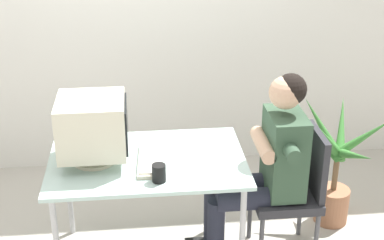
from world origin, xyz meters
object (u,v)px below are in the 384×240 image
object	(u,v)px
desk	(148,168)
crt_monitor	(93,126)
person_seated	(266,162)
keyboard	(150,160)
desk_mug	(159,173)
office_chair	(295,187)
potted_plant	(336,172)

from	to	relation	value
desk	crt_monitor	world-z (taller)	crt_monitor
desk	crt_monitor	xyz separation A→B (m)	(-0.32, 0.01, 0.30)
desk	person_seated	size ratio (longest dim) A/B	0.95
keyboard	desk_mug	world-z (taller)	desk_mug
keyboard	person_seated	distance (m)	0.72
office_chair	desk_mug	xyz separation A→B (m)	(-0.88, -0.24, 0.29)
person_seated	desk_mug	xyz separation A→B (m)	(-0.68, -0.24, 0.10)
office_chair	potted_plant	bearing A→B (deg)	38.34
crt_monitor	desk_mug	distance (m)	0.50
potted_plant	desk	bearing A→B (deg)	-167.96
desk	person_seated	bearing A→B (deg)	-2.21
person_seated	potted_plant	distance (m)	0.73
desk	desk_mug	xyz separation A→B (m)	(0.06, -0.27, 0.12)
potted_plant	desk_mug	size ratio (longest dim) A/B	8.88
keyboard	person_seated	bearing A→B (deg)	0.84
desk	person_seated	xyz separation A→B (m)	(0.74, -0.03, 0.01)
crt_monitor	potted_plant	size ratio (longest dim) A/B	0.44
desk	potted_plant	distance (m)	1.39
crt_monitor	potted_plant	xyz separation A→B (m)	(1.65, 0.28, -0.56)
keyboard	person_seated	xyz separation A→B (m)	(0.72, 0.01, -0.07)
desk	office_chair	distance (m)	0.95
crt_monitor	person_seated	distance (m)	1.09
person_seated	potted_plant	world-z (taller)	person_seated
crt_monitor	desk_mug	bearing A→B (deg)	-36.47
desk	potted_plant	bearing A→B (deg)	12.04
office_chair	desk_mug	world-z (taller)	office_chair
crt_monitor	office_chair	xyz separation A→B (m)	(1.25, -0.04, -0.47)
office_chair	person_seated	world-z (taller)	person_seated
crt_monitor	office_chair	world-z (taller)	crt_monitor
person_seated	office_chair	bearing A→B (deg)	-0.00
crt_monitor	desk_mug	world-z (taller)	crt_monitor
desk	desk_mug	distance (m)	0.30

